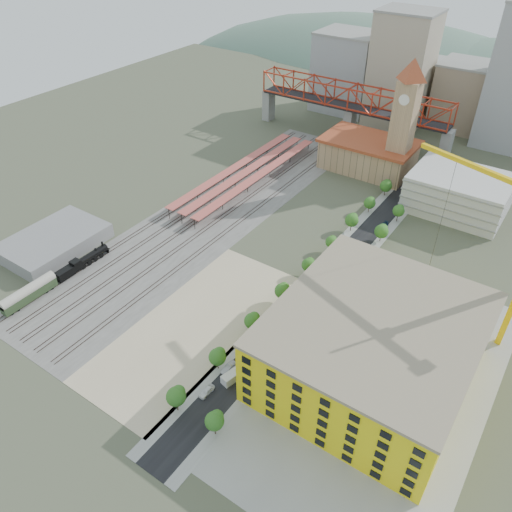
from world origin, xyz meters
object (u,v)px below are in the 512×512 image
Objects in this scene: construction_building at (373,346)px; car_0 at (207,391)px; coach at (29,293)px; site_trailer_a at (238,373)px; site_trailer_d at (299,305)px; site_trailer_b at (268,339)px; locomotive at (84,261)px; clock_tower at (406,111)px; site_trailer_c at (297,307)px.

car_0 is at bearing -136.40° from construction_building.
construction_building is at bearing 46.22° from car_0.
site_trailer_a is (66.00, 11.66, -1.65)m from coach.
coach is at bearing -151.50° from site_trailer_d.
site_trailer_b reaches higher than site_trailer_a.
locomotive is 66.23m from site_trailer_b.
clock_tower is 128.06m from locomotive.
locomotive is at bearing -149.15° from site_trailer_c.
locomotive is 2.15× the size of site_trailer_b.
clock_tower is at bearing 66.10° from coach.
construction_building is at bearing 18.55° from coach.
clock_tower reaches higher than construction_building.
coach is 77.92m from site_trailer_d.
site_trailer_a is (-26.00, -19.22, -8.18)m from construction_building.
site_trailer_c reaches higher than site_trailer_b.
site_trailer_b is 0.93× the size of site_trailer_c.
coach is at bearing -113.90° from clock_tower.
site_trailer_b is (66.00, 25.40, -1.56)m from coach.
construction_building is 33.35m from site_trailer_a.
site_trailer_a is 1.95× the size of car_0.
construction_building reaches higher than locomotive.
coach reaches higher than locomotive.
car_0 is (-29.00, -27.62, -8.62)m from construction_building.
construction_building reaches higher than site_trailer_c.
site_trailer_b is 1.00× the size of site_trailer_d.
construction_building is at bearing -5.71° from site_trailer_c.
site_trailer_d is at bearing 18.05° from locomotive.
construction_building is at bearing -25.60° from site_trailer_d.
construction_building is 5.26× the size of site_trailer_d.
coach is 1.79× the size of site_trailer_b.
site_trailer_d is (0.00, 1.29, -0.10)m from site_trailer_c.
site_trailer_c reaches higher than site_trailer_a.
coach is 67.04m from site_trailer_a.
construction_building is 5.63× the size of site_trailer_a.
coach is at bearing -90.00° from locomotive.
clock_tower is at bearing 94.87° from car_0.
site_trailer_a is 8.93m from car_0.
coach reaches higher than site_trailer_a.
site_trailer_c is (0.00, 28.44, 0.18)m from site_trailer_a.
car_0 is at bearing -96.32° from site_trailer_a.
car_0 is (-3.00, -38.13, -0.53)m from site_trailer_d.
clock_tower reaches higher than car_0.
construction_building is 4.90× the size of site_trailer_c.
car_0 is (-3.00, -8.40, -0.44)m from site_trailer_a.
coach is (0.00, -19.89, 0.95)m from locomotive.
clock_tower is 11.26× the size of car_0.
clock_tower is at bearing 108.78° from construction_building.
clock_tower is at bearing 81.96° from site_trailer_b.
locomotive reaches higher than site_trailer_a.
construction_building is 28.72m from site_trailer_c.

